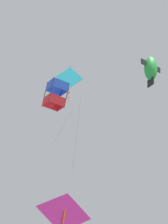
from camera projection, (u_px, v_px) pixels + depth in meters
kite_diamond_upper_right at (70, 78)px, 33.75m from camera, size 2.11×1.63×11.13m
kite_fish_mid_left at (151, 69)px, 26.07m from camera, size 3.10×1.98×8.87m
kite_delta_far_centre at (64, 214)px, 27.08m from camera, size 3.04×1.49×6.75m
kite_box_near_left at (56, 95)px, 25.14m from camera, size 1.87×1.87×5.52m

